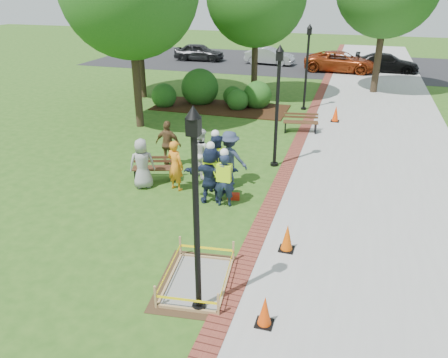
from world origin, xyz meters
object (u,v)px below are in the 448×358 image
(lamp_near, at_px, (196,201))
(hivis_worker_c, at_px, (215,161))
(bench_near, at_px, (155,173))
(cone_front, at_px, (265,311))
(wet_concrete_pad, at_px, (197,274))
(hivis_worker_a, at_px, (211,173))
(hivis_worker_b, at_px, (224,178))

(lamp_near, relative_size, hivis_worker_c, 2.11)
(bench_near, bearing_deg, cone_front, -48.54)
(cone_front, xyz_separation_m, lamp_near, (-1.38, 0.06, 2.15))
(wet_concrete_pad, distance_m, hivis_worker_c, 4.83)
(wet_concrete_pad, xyz_separation_m, lamp_near, (0.32, -0.78, 2.25))
(hivis_worker_c, bearing_deg, wet_concrete_pad, -76.80)
(wet_concrete_pad, xyz_separation_m, hivis_worker_a, (-0.97, 3.84, 0.72))
(bench_near, distance_m, hivis_worker_c, 2.30)
(cone_front, xyz_separation_m, hivis_worker_a, (-2.66, 4.69, 0.62))
(wet_concrete_pad, distance_m, cone_front, 1.89)
(hivis_worker_b, bearing_deg, lamp_near, -79.50)
(cone_front, relative_size, hivis_worker_a, 0.35)
(cone_front, bearing_deg, bench_near, 131.46)
(bench_near, xyz_separation_m, lamp_near, (3.58, -5.55, 2.23))
(hivis_worker_b, xyz_separation_m, hivis_worker_c, (-0.57, 0.94, 0.09))
(wet_concrete_pad, height_order, cone_front, cone_front)
(cone_front, height_order, hivis_worker_a, hivis_worker_a)
(wet_concrete_pad, relative_size, lamp_near, 0.58)
(cone_front, distance_m, hivis_worker_b, 5.09)
(cone_front, bearing_deg, lamp_near, 177.42)
(lamp_near, bearing_deg, wet_concrete_pad, 112.00)
(lamp_near, distance_m, hivis_worker_b, 4.83)
(bench_near, height_order, lamp_near, lamp_near)
(wet_concrete_pad, height_order, hivis_worker_b, hivis_worker_b)
(cone_front, distance_m, hivis_worker_a, 5.43)
(hivis_worker_c, bearing_deg, cone_front, -63.12)
(cone_front, height_order, hivis_worker_b, hivis_worker_b)
(lamp_near, height_order, hivis_worker_b, lamp_near)
(hivis_worker_c, bearing_deg, hivis_worker_b, -58.55)
(bench_near, relative_size, hivis_worker_a, 0.79)
(hivis_worker_a, bearing_deg, wet_concrete_pad, -75.83)
(bench_near, height_order, hivis_worker_c, hivis_worker_c)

